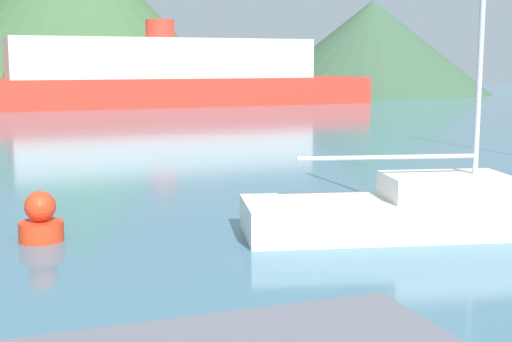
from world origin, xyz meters
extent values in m
cube|color=white|center=(3.28, 12.61, 0.37)|extent=(8.58, 2.27, 0.74)
cube|color=white|center=(3.28, 12.61, 1.00)|extent=(2.59, 1.52, 0.52)
cylinder|color=#BCBCC1|center=(3.92, 12.60, 4.20)|extent=(0.12, 0.12, 6.92)
cylinder|color=#BCBCC1|center=(2.00, 12.64, 1.64)|extent=(3.85, 0.17, 0.10)
cube|color=red|center=(-1.96, 59.91, 1.14)|extent=(36.70, 17.85, 2.28)
cube|color=silver|center=(-1.96, 59.91, 3.91)|extent=(26.04, 13.90, 3.25)
cylinder|color=red|center=(-1.96, 59.91, 6.33)|extent=(2.41, 2.41, 1.60)
cylinder|color=red|center=(-5.12, 13.09, 0.20)|extent=(0.89, 0.89, 0.40)
sphere|color=red|center=(-5.12, 13.09, 0.72)|extent=(0.63, 0.63, 0.63)
cone|color=#3D6038|center=(-10.54, 77.54, 8.94)|extent=(33.73, 33.73, 17.89)
cone|color=#38563D|center=(22.43, 78.69, 5.29)|extent=(27.00, 27.00, 10.58)
camera|label=1|loc=(-2.86, -1.50, 3.60)|focal=50.00mm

